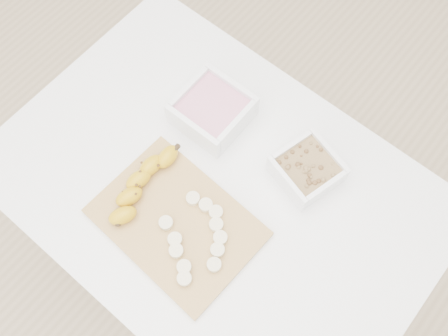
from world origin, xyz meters
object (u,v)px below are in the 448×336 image
Objects in this scene: table at (216,201)px; cutting_board at (177,222)px; bowl_yogurt at (212,110)px; banana at (141,185)px; bowl_granola at (307,169)px.

cutting_board is (-0.01, -0.12, 0.10)m from table.
bowl_yogurt reaches higher than table.
table is 4.58× the size of banana.
cutting_board is 1.60× the size of banana.
cutting_board is (0.11, -0.25, -0.03)m from bowl_yogurt.
cutting_board reaches higher than table.
table is 6.29× the size of bowl_yogurt.
table is 0.16m from cutting_board.
banana is at bearing -134.10° from bowl_granola.
cutting_board is at bearing -118.38° from bowl_granola.
banana reaches higher than cutting_board.
bowl_granola is 0.74× the size of banana.
table is at bearing -47.74° from bowl_yogurt.
cutting_board is (-0.15, -0.28, -0.02)m from bowl_granola.
bowl_yogurt is at bearing -175.05° from bowl_granola.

